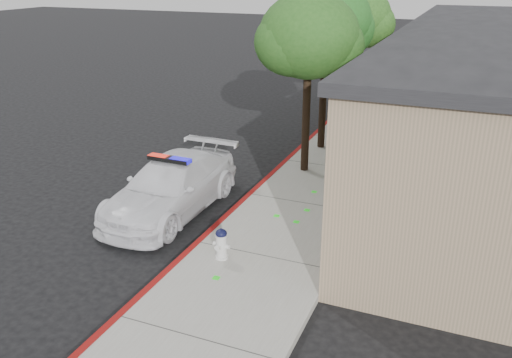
% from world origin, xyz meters
% --- Properties ---
extents(ground, '(120.00, 120.00, 0.00)m').
position_xyz_m(ground, '(0.00, 0.00, 0.00)').
color(ground, black).
rests_on(ground, ground).
extents(sidewalk, '(3.20, 60.00, 0.15)m').
position_xyz_m(sidewalk, '(1.60, 3.00, 0.07)').
color(sidewalk, gray).
rests_on(sidewalk, ground).
extents(red_curb, '(0.14, 60.00, 0.16)m').
position_xyz_m(red_curb, '(0.06, 3.00, 0.08)').
color(red_curb, maroon).
rests_on(red_curb, ground).
extents(police_car, '(2.03, 4.81, 1.51)m').
position_xyz_m(police_car, '(-1.50, 1.50, 0.70)').
color(police_car, white).
rests_on(police_car, ground).
extents(fire_hydrant, '(0.40, 0.35, 0.70)m').
position_xyz_m(fire_hydrant, '(0.88, -0.44, 0.50)').
color(fire_hydrant, silver).
rests_on(fire_hydrant, sidewalk).
extents(street_tree_near, '(3.01, 2.85, 5.22)m').
position_xyz_m(street_tree_near, '(0.87, 5.39, 4.05)').
color(street_tree_near, black).
rests_on(street_tree_near, sidewalk).
extents(street_tree_mid, '(2.94, 2.89, 5.45)m').
position_xyz_m(street_tree_mid, '(0.71, 7.81, 4.26)').
color(street_tree_mid, black).
rests_on(street_tree_mid, sidewalk).
extents(street_tree_far, '(2.98, 2.74, 5.19)m').
position_xyz_m(street_tree_far, '(0.72, 11.94, 4.05)').
color(street_tree_far, black).
rests_on(street_tree_far, sidewalk).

